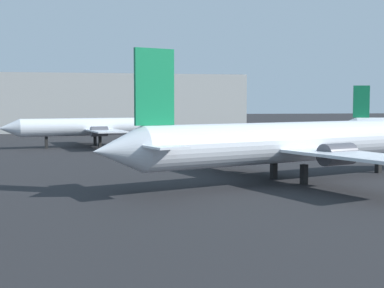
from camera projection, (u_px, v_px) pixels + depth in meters
airplane_on_taxiway at (299, 142)px, 44.09m from camera, size 35.45×23.94×10.21m
airplane_far_right at (93, 127)px, 78.04m from camera, size 25.42×19.27×8.86m
terminal_building at (106, 103)px, 125.15m from camera, size 62.28×21.34×12.87m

